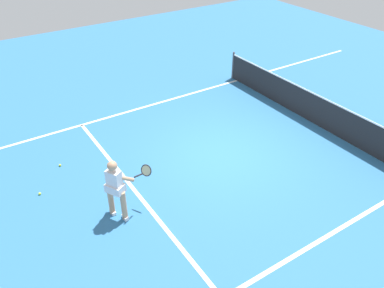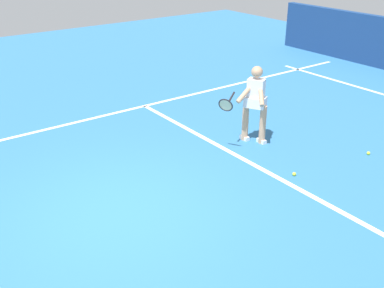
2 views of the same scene
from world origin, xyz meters
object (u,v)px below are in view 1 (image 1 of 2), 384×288
at_px(tennis_player, 116,187).
at_px(tennis_ball_far, 40,194).
at_px(tennis_ball_mid, 110,175).
at_px(tennis_ball_near, 60,165).

relative_size(tennis_player, tennis_ball_far, 23.48).
bearing_deg(tennis_ball_far, tennis_ball_mid, 81.31).
relative_size(tennis_ball_mid, tennis_ball_far, 1.00).
relative_size(tennis_ball_near, tennis_ball_mid, 1.00).
height_order(tennis_player, tennis_ball_far, tennis_player).
distance_m(tennis_ball_near, tennis_ball_far, 1.19).
height_order(tennis_ball_near, tennis_ball_far, same).
xyz_separation_m(tennis_ball_near, tennis_ball_mid, (1.16, 0.97, 0.00)).
bearing_deg(tennis_player, tennis_ball_mid, 165.34).
height_order(tennis_player, tennis_ball_near, tennis_player).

